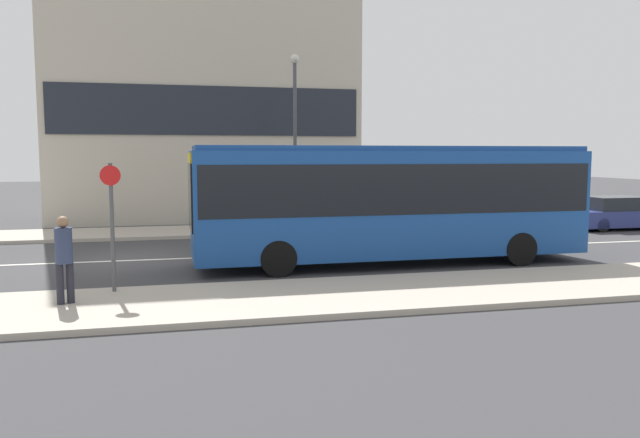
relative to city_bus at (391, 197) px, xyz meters
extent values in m
plane|color=#3A3A3D|center=(-7.40, 2.35, -1.96)|extent=(120.00, 120.00, 0.00)
cube|color=#B2A899|center=(-7.40, -3.90, -1.89)|extent=(44.00, 3.50, 0.13)
cube|color=#B2A899|center=(-7.40, 8.60, -1.89)|extent=(44.00, 3.50, 0.13)
cube|color=silver|center=(-7.40, 2.35, -1.95)|extent=(41.80, 0.16, 0.01)
cube|color=beige|center=(-4.39, 14.05, 7.39)|extent=(14.40, 4.40, 18.70)
cube|color=#1E232D|center=(-4.39, 11.82, 3.18)|extent=(13.83, 0.08, 2.20)
cube|color=#194793|center=(0.01, 0.00, -0.17)|extent=(11.30, 2.53, 2.96)
cube|color=black|center=(0.01, 0.00, 0.28)|extent=(11.08, 2.56, 1.36)
cube|color=#194793|center=(0.01, 0.00, 1.38)|extent=(11.13, 2.33, 0.14)
cube|color=black|center=(-5.66, 0.00, 0.10)|extent=(0.05, 2.23, 1.77)
cube|color=yellow|center=(-5.66, 0.00, 1.10)|extent=(0.04, 1.77, 0.32)
cylinder|color=black|center=(-3.49, -1.15, -1.48)|extent=(0.96, 0.28, 0.96)
cylinder|color=black|center=(-3.49, 1.15, -1.48)|extent=(0.96, 0.28, 0.96)
cylinder|color=black|center=(3.51, -1.15, -1.48)|extent=(0.96, 0.28, 0.96)
cylinder|color=black|center=(3.51, 1.15, -1.48)|extent=(0.96, 0.28, 0.96)
cube|color=navy|center=(7.03, 5.63, -1.47)|extent=(4.04, 1.75, 0.68)
cube|color=#21262B|center=(6.91, 5.63, -0.85)|extent=(2.22, 1.54, 0.56)
cylinder|color=black|center=(8.28, 4.84, -1.66)|extent=(0.60, 0.18, 0.60)
cylinder|color=black|center=(8.28, 6.41, -1.66)|extent=(0.60, 0.18, 0.60)
cylinder|color=black|center=(5.78, 4.84, -1.66)|extent=(0.60, 0.18, 0.60)
cylinder|color=black|center=(5.78, 6.41, -1.66)|extent=(0.60, 0.18, 0.60)
cube|color=navy|center=(12.33, 5.82, -1.47)|extent=(4.23, 1.89, 0.68)
cube|color=#21262B|center=(12.20, 5.82, -0.85)|extent=(2.33, 1.66, 0.56)
cylinder|color=black|center=(13.64, 6.68, -1.66)|extent=(0.60, 0.18, 0.60)
cylinder|color=black|center=(11.02, 4.97, -1.66)|extent=(0.60, 0.18, 0.60)
cylinder|color=black|center=(11.02, 6.68, -1.66)|extent=(0.60, 0.18, 0.60)
cylinder|color=#23232D|center=(-8.23, -3.54, -1.41)|extent=(0.15, 0.15, 0.84)
cylinder|color=#23232D|center=(-8.41, -3.61, -1.41)|extent=(0.15, 0.15, 0.84)
cylinder|color=#2D3856|center=(-8.32, -3.57, -0.63)|extent=(0.34, 0.34, 0.73)
sphere|color=#936B4C|center=(-8.32, -3.57, -0.15)|extent=(0.24, 0.24, 0.24)
cylinder|color=#4C4C51|center=(-7.45, -2.60, -0.40)|extent=(0.09, 0.09, 2.86)
cylinder|color=red|center=(-7.45, -2.66, 0.76)|extent=(0.44, 0.03, 0.44)
cylinder|color=#4C4C51|center=(-1.31, 7.47, 1.50)|extent=(0.14, 0.14, 6.66)
sphere|color=silver|center=(-1.31, 7.47, 4.94)|extent=(0.36, 0.36, 0.36)
camera|label=1|loc=(-6.20, -16.96, 1.21)|focal=35.00mm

